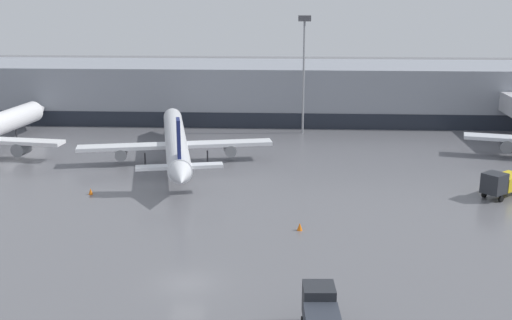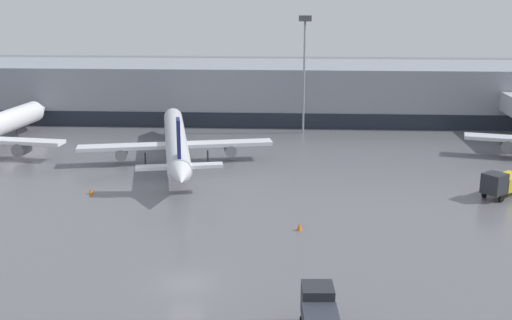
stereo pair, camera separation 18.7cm
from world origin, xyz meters
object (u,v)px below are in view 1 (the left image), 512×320
object	(u,v)px
service_truck_0	(502,182)
apron_light_mast_3	(304,40)
service_truck_2	(321,316)
traffic_cone_1	(300,227)
traffic_cone_0	(91,191)
parked_jet_0	(176,141)

from	to	relation	value
service_truck_0	apron_light_mast_3	size ratio (longest dim) A/B	0.31
service_truck_2	apron_light_mast_3	world-z (taller)	apron_light_mast_3
service_truck_0	apron_light_mast_3	xyz separation A→B (m)	(-20.10, 29.17, 12.15)
service_truck_0	service_truck_2	world-z (taller)	service_truck_2
service_truck_0	apron_light_mast_3	world-z (taller)	apron_light_mast_3
service_truck_0	service_truck_2	distance (m)	35.39
apron_light_mast_3	traffic_cone_1	bearing A→B (deg)	-91.44
traffic_cone_0	traffic_cone_1	distance (m)	23.74
parked_jet_0	traffic_cone_1	bearing A→B (deg)	-157.64
parked_jet_0	traffic_cone_1	world-z (taller)	parked_jet_0
parked_jet_0	service_truck_0	size ratio (longest dim) A/B	6.60
parked_jet_0	service_truck_2	size ratio (longest dim) A/B	6.65
traffic_cone_0	apron_light_mast_3	size ratio (longest dim) A/B	0.04
parked_jet_0	traffic_cone_0	world-z (taller)	parked_jet_0
service_truck_2	traffic_cone_0	size ratio (longest dim) A/B	8.02
traffic_cone_0	apron_light_mast_3	bearing A→B (deg)	53.25
traffic_cone_1	apron_light_mast_3	xyz separation A→B (m)	(1.00, 39.85, 13.33)
service_truck_0	traffic_cone_0	bearing A→B (deg)	-39.52
parked_jet_0	apron_light_mast_3	bearing A→B (deg)	-53.91
service_truck_2	apron_light_mast_3	size ratio (longest dim) A/B	0.31
service_truck_0	parked_jet_0	bearing A→B (deg)	-59.26
service_truck_0	service_truck_2	bearing A→B (deg)	13.92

